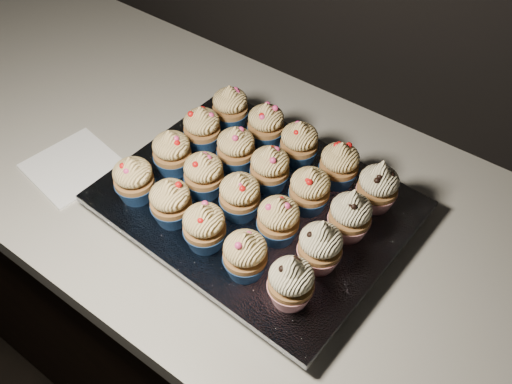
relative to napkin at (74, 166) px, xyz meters
The scene contains 25 objects.
cabinet 0.67m from the napkin, 17.56° to the left, with size 2.40×0.60×0.86m, color black.
worktop 0.47m from the napkin, 17.56° to the left, with size 2.44×0.64×0.04m, color beige.
napkin is the anchor object (origin of this frame).
baking_tray 0.33m from the napkin, 18.45° to the left, with size 0.41×0.32×0.02m, color black.
foil_lining 0.33m from the napkin, 18.45° to the left, with size 0.45×0.35×0.01m, color silver.
cupcake_0 0.18m from the napkin, ahead, with size 0.06×0.06×0.08m.
cupcake_1 0.25m from the napkin, ahead, with size 0.06×0.06×0.08m.
cupcake_2 0.32m from the napkin, ahead, with size 0.06×0.06×0.08m.
cupcake_3 0.39m from the napkin, ahead, with size 0.06×0.06×0.08m.
cupcake_4 0.46m from the napkin, ahead, with size 0.06×0.06×0.10m.
cupcake_5 0.20m from the napkin, 24.87° to the left, with size 0.06×0.06×0.08m.
cupcake_6 0.26m from the napkin, 16.42° to the left, with size 0.06×0.06×0.08m.
cupcake_7 0.33m from the napkin, 12.51° to the left, with size 0.06×0.06×0.08m.
cupcake_8 0.40m from the napkin, ahead, with size 0.06×0.06×0.08m.
cupcake_9 0.47m from the napkin, ahead, with size 0.06×0.06×0.10m.
cupcake_10 0.24m from the napkin, 41.56° to the left, with size 0.06×0.06×0.08m.
cupcake_11 0.29m from the napkin, 30.68° to the left, with size 0.06×0.06×0.08m.
cupcake_12 0.35m from the napkin, 24.36° to the left, with size 0.06×0.06×0.08m.
cupcake_13 0.42m from the napkin, 19.93° to the left, with size 0.06×0.06×0.08m.
cupcake_14 0.49m from the napkin, 15.96° to the left, with size 0.06×0.06×0.10m.
cupcake_15 0.29m from the napkin, 51.96° to the left, with size 0.06×0.06×0.08m.
cupcake_16 0.34m from the napkin, 41.58° to the left, with size 0.06×0.06×0.08m.
cupcake_17 0.39m from the napkin, 34.14° to the left, with size 0.06×0.06×0.08m.
cupcake_18 0.46m from the napkin, 28.30° to the left, with size 0.06×0.06×0.08m.
cupcake_19 0.52m from the napkin, 23.77° to the left, with size 0.06×0.06×0.10m.
Camera 1 is at (0.22, 1.19, 1.60)m, focal length 40.00 mm.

